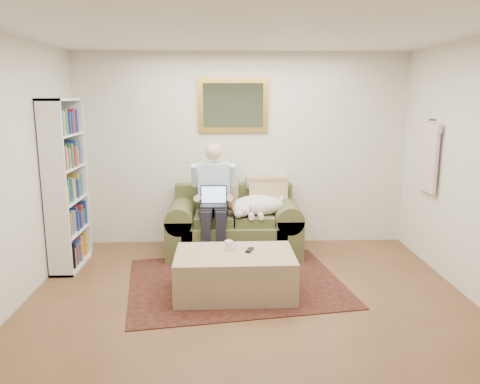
{
  "coord_description": "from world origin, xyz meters",
  "views": [
    {
      "loc": [
        -0.22,
        -3.86,
        2.03
      ],
      "look_at": [
        -0.06,
        1.35,
        0.95
      ],
      "focal_mm": 35.0,
      "sensor_mm": 36.0,
      "label": 1
    }
  ],
  "objects_px": {
    "seated_man": "(214,202)",
    "sleeping_dog": "(258,205)",
    "sofa": "(234,230)",
    "ottoman": "(235,273)",
    "coffee_mug": "(229,245)",
    "laptop": "(214,200)",
    "bookshelf": "(66,185)"
  },
  "relations": [
    {
      "from": "ottoman",
      "to": "bookshelf",
      "type": "height_order",
      "value": "bookshelf"
    },
    {
      "from": "sleeping_dog",
      "to": "coffee_mug",
      "type": "relative_size",
      "value": 7.03
    },
    {
      "from": "ottoman",
      "to": "sofa",
      "type": "bearing_deg",
      "value": 89.22
    },
    {
      "from": "seated_man",
      "to": "laptop",
      "type": "height_order",
      "value": "seated_man"
    },
    {
      "from": "laptop",
      "to": "sofa",
      "type": "bearing_deg",
      "value": 41.02
    },
    {
      "from": "sleeping_dog",
      "to": "laptop",
      "type": "bearing_deg",
      "value": -166.36
    },
    {
      "from": "coffee_mug",
      "to": "bookshelf",
      "type": "bearing_deg",
      "value": 157.6
    },
    {
      "from": "laptop",
      "to": "bookshelf",
      "type": "distance_m",
      "value": 1.76
    },
    {
      "from": "coffee_mug",
      "to": "sofa",
      "type": "bearing_deg",
      "value": 86.35
    },
    {
      "from": "sofa",
      "to": "laptop",
      "type": "xyz_separation_m",
      "value": [
        -0.26,
        -0.22,
        0.46
      ]
    },
    {
      "from": "sleeping_dog",
      "to": "coffee_mug",
      "type": "bearing_deg",
      "value": -108.71
    },
    {
      "from": "sofa",
      "to": "seated_man",
      "type": "xyz_separation_m",
      "value": [
        -0.26,
        -0.16,
        0.42
      ]
    },
    {
      "from": "seated_man",
      "to": "sleeping_dog",
      "type": "height_order",
      "value": "seated_man"
    },
    {
      "from": "sofa",
      "to": "laptop",
      "type": "bearing_deg",
      "value": -138.98
    },
    {
      "from": "sofa",
      "to": "seated_man",
      "type": "relative_size",
      "value": 1.19
    },
    {
      "from": "seated_man",
      "to": "bookshelf",
      "type": "distance_m",
      "value": 1.77
    },
    {
      "from": "seated_man",
      "to": "ottoman",
      "type": "distance_m",
      "value": 1.29
    },
    {
      "from": "sofa",
      "to": "ottoman",
      "type": "distance_m",
      "value": 1.33
    },
    {
      "from": "sofa",
      "to": "coffee_mug",
      "type": "distance_m",
      "value": 1.24
    },
    {
      "from": "sofa",
      "to": "ottoman",
      "type": "xyz_separation_m",
      "value": [
        -0.02,
        -1.32,
        -0.07
      ]
    },
    {
      "from": "sofa",
      "to": "coffee_mug",
      "type": "height_order",
      "value": "sofa"
    },
    {
      "from": "sofa",
      "to": "seated_man",
      "type": "distance_m",
      "value": 0.52
    },
    {
      "from": "laptop",
      "to": "seated_man",
      "type": "bearing_deg",
      "value": 90.0
    },
    {
      "from": "sleeping_dog",
      "to": "bookshelf",
      "type": "distance_m",
      "value": 2.34
    },
    {
      "from": "laptop",
      "to": "ottoman",
      "type": "xyz_separation_m",
      "value": [
        0.24,
        -1.1,
        -0.53
      ]
    },
    {
      "from": "laptop",
      "to": "ottoman",
      "type": "relative_size",
      "value": 0.27
    },
    {
      "from": "ottoman",
      "to": "sleeping_dog",
      "type": "bearing_deg",
      "value": 75.31
    },
    {
      "from": "sofa",
      "to": "sleeping_dog",
      "type": "height_order",
      "value": "sofa"
    },
    {
      "from": "ottoman",
      "to": "coffee_mug",
      "type": "bearing_deg",
      "value": 120.17
    },
    {
      "from": "ottoman",
      "to": "seated_man",
      "type": "bearing_deg",
      "value": 101.54
    },
    {
      "from": "laptop",
      "to": "coffee_mug",
      "type": "height_order",
      "value": "laptop"
    },
    {
      "from": "ottoman",
      "to": "coffee_mug",
      "type": "relative_size",
      "value": 12.17
    }
  ]
}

